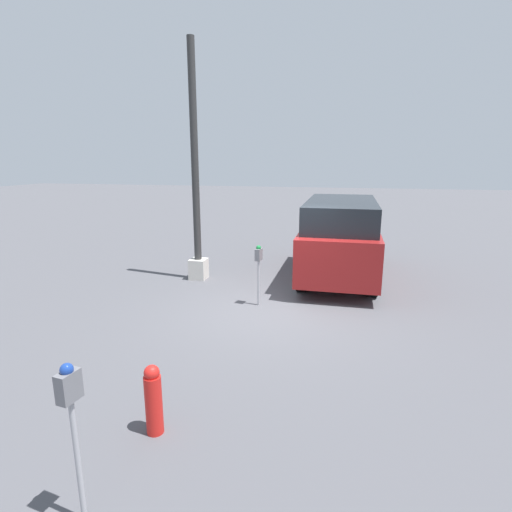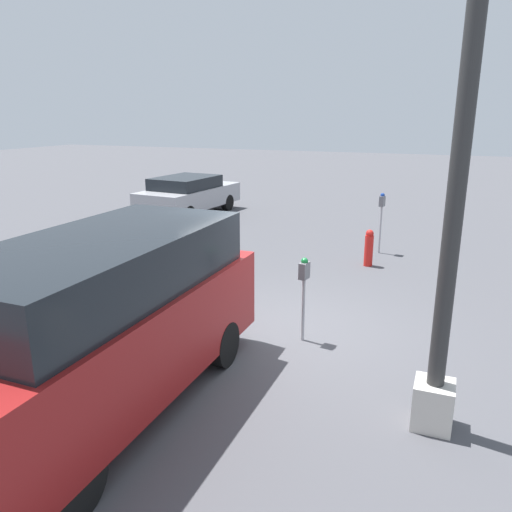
{
  "view_description": "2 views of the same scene",
  "coord_description": "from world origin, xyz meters",
  "px_view_note": "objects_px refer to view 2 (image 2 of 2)",
  "views": [
    {
      "loc": [
        -8.08,
        -1.49,
        3.17
      ],
      "look_at": [
        0.05,
        0.39,
        1.15
      ],
      "focal_mm": 28.0,
      "sensor_mm": 36.0,
      "label": 1
    },
    {
      "loc": [
        7.19,
        2.39,
        3.48
      ],
      "look_at": [
        0.33,
        -0.38,
        1.36
      ],
      "focal_mm": 35.0,
      "sensor_mm": 36.0,
      "label": 2
    }
  ],
  "objects_px": {
    "parked_van": "(102,320)",
    "car_distant": "(189,194)",
    "fire_hydrant": "(369,248)",
    "parking_meter_far": "(382,209)",
    "lamp_post": "(451,237)",
    "parking_meter_near": "(304,280)"
  },
  "relations": [
    {
      "from": "parking_meter_far",
      "to": "fire_hydrant",
      "type": "distance_m",
      "value": 1.44
    },
    {
      "from": "parking_meter_far",
      "to": "parked_van",
      "type": "bearing_deg",
      "value": -4.99
    },
    {
      "from": "parking_meter_near",
      "to": "lamp_post",
      "type": "relative_size",
      "value": 0.23
    },
    {
      "from": "fire_hydrant",
      "to": "car_distant",
      "type": "bearing_deg",
      "value": -119.11
    },
    {
      "from": "parking_meter_near",
      "to": "car_distant",
      "type": "xyz_separation_m",
      "value": [
        -8.39,
        -6.77,
        -0.28
      ]
    },
    {
      "from": "lamp_post",
      "to": "parked_van",
      "type": "relative_size",
      "value": 1.25
    },
    {
      "from": "parked_van",
      "to": "car_distant",
      "type": "bearing_deg",
      "value": -154.97
    },
    {
      "from": "lamp_post",
      "to": "parked_van",
      "type": "height_order",
      "value": "lamp_post"
    },
    {
      "from": "lamp_post",
      "to": "fire_hydrant",
      "type": "xyz_separation_m",
      "value": [
        -6.1,
        -1.78,
        -1.81
      ]
    },
    {
      "from": "parked_van",
      "to": "lamp_post",
      "type": "bearing_deg",
      "value": 106.0
    },
    {
      "from": "parked_van",
      "to": "car_distant",
      "type": "relative_size",
      "value": 1.13
    },
    {
      "from": "car_distant",
      "to": "parked_van",
      "type": "bearing_deg",
      "value": -149.78
    },
    {
      "from": "parked_van",
      "to": "fire_hydrant",
      "type": "distance_m",
      "value": 7.43
    },
    {
      "from": "parking_meter_near",
      "to": "parked_van",
      "type": "distance_m",
      "value": 3.16
    },
    {
      "from": "fire_hydrant",
      "to": "lamp_post",
      "type": "bearing_deg",
      "value": 16.27
    },
    {
      "from": "parking_meter_far",
      "to": "parked_van",
      "type": "xyz_separation_m",
      "value": [
        8.39,
        -2.0,
        -0.0
      ]
    },
    {
      "from": "parked_van",
      "to": "car_distant",
      "type": "height_order",
      "value": "parked_van"
    },
    {
      "from": "parking_meter_near",
      "to": "lamp_post",
      "type": "bearing_deg",
      "value": 59.89
    },
    {
      "from": "fire_hydrant",
      "to": "parked_van",
      "type": "bearing_deg",
      "value": -15.17
    },
    {
      "from": "parking_meter_far",
      "to": "parked_van",
      "type": "distance_m",
      "value": 8.62
    },
    {
      "from": "parking_meter_near",
      "to": "fire_hydrant",
      "type": "xyz_separation_m",
      "value": [
        -4.47,
        0.26,
        -0.57
      ]
    },
    {
      "from": "fire_hydrant",
      "to": "parking_meter_near",
      "type": "bearing_deg",
      "value": -3.36
    }
  ]
}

